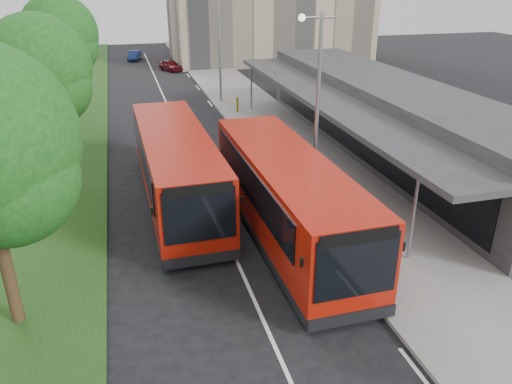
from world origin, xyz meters
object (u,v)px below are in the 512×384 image
litter_bin (276,138)px  bollard (237,105)px  bus_second (176,168)px  lamp_post_near (316,102)px  car_far (134,55)px  tree_mid (39,74)px  tree_far (60,39)px  bus_main (287,198)px  car_near (171,65)px  lamp_post_far (218,41)px

litter_bin → bollard: bearing=92.5°
bollard → bus_second: bearing=-113.0°
litter_bin → lamp_post_near: bearing=-96.7°
bus_second → car_far: bus_second is taller
tree_mid → tree_far: 12.00m
tree_mid → lamp_post_near: lamp_post_near is taller
tree_far → bus_second: bearing=-71.7°
litter_bin → car_far: litter_bin is taller
tree_mid → litter_bin: (12.07, 0.99, -4.46)m
litter_bin → bollard: size_ratio=0.96×
bus_main → bus_second: bearing=130.1°
bus_second → car_near: size_ratio=3.46×
bus_main → car_near: bearing=89.7°
car_far → bus_main: bearing=-71.9°
lamp_post_far → bus_second: (-5.51, -17.95, -3.05)m
litter_bin → bus_second: bearing=-137.1°
bus_main → bollard: bus_main is taller
bus_second → car_far: 41.14m
lamp_post_near → lamp_post_far: size_ratio=1.00×
lamp_post_far → bus_main: 22.45m
bus_second → car_near: bearing=83.2°
lamp_post_far → litter_bin: lamp_post_far is taller
tree_mid → bus_main: size_ratio=0.68×
tree_far → car_far: size_ratio=2.58×
tree_mid → car_near: 29.77m
tree_mid → lamp_post_far: lamp_post_far is taller
car_far → tree_mid: bearing=-85.3°
lamp_post_near → bollard: 16.91m
lamp_post_near → car_far: (-5.53, 43.18, -4.19)m
bus_second → bollard: size_ratio=11.04×
tree_mid → lamp_post_near: 13.18m
lamp_post_near → bus_main: 4.16m
lamp_post_near → bollard: size_ratio=7.63×
litter_bin → bus_main: bearing=-105.3°
tree_far → car_far: 25.24m
litter_bin → bollard: (-0.36, 8.37, 0.02)m
tree_far → bollard: tree_far is taller
bus_main → car_far: (-3.67, 45.35, -1.15)m
car_near → car_far: (-3.33, 8.10, -0.04)m
tree_far → bollard: (11.71, -2.64, -4.68)m
litter_bin → car_far: (-6.47, 35.14, -0.12)m
tree_far → tree_mid: bearing=-90.0°
lamp_post_near → car_near: size_ratio=2.39×
bus_main → car_near: size_ratio=3.49×
tree_far → litter_bin: 17.00m
lamp_post_near → car_near: 35.39m
bus_main → litter_bin: bearing=73.9°
bus_main → car_far: 45.51m
car_far → bus_second: bearing=-76.5°
tree_far → car_far: tree_far is taller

